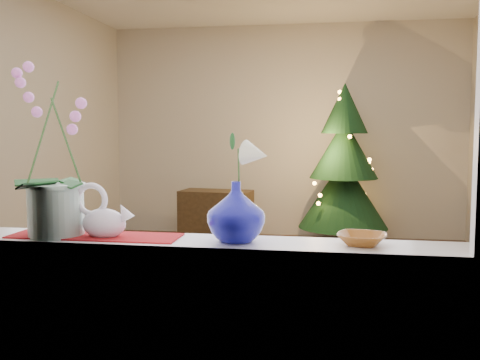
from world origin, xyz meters
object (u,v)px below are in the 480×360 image
at_px(orchid_pot, 54,149).
at_px(xmas_tree, 344,165).
at_px(swan, 104,212).
at_px(paperweight, 242,235).
at_px(side_table, 216,216).
at_px(blue_vase, 236,207).
at_px(amber_dish, 362,240).

xyz_separation_m(orchid_pot, xmas_tree, (1.28, 4.33, -0.32)).
relative_size(swan, paperweight, 3.77).
distance_m(swan, side_table, 4.36).
xyz_separation_m(blue_vase, amber_dish, (0.48, 0.01, -0.12)).
bearing_deg(xmas_tree, orchid_pot, -106.47).
relative_size(swan, blue_vase, 0.91).
relative_size(swan, amber_dish, 1.58).
xyz_separation_m(orchid_pot, paperweight, (0.78, -0.02, -0.32)).
height_order(blue_vase, side_table, blue_vase).
relative_size(orchid_pot, paperweight, 10.86).
height_order(xmas_tree, side_table, xmas_tree).
relative_size(blue_vase, side_table, 0.32).
relative_size(amber_dish, side_table, 0.18).
bearing_deg(paperweight, side_table, 103.24).
xyz_separation_m(blue_vase, paperweight, (0.03, -0.03, -0.10)).
bearing_deg(orchid_pot, swan, -1.08).
relative_size(paperweight, amber_dish, 0.42).
distance_m(paperweight, side_table, 4.46).
distance_m(paperweight, amber_dish, 0.45).
distance_m(orchid_pot, blue_vase, 0.78).
bearing_deg(orchid_pot, blue_vase, 0.68).
relative_size(orchid_pot, amber_dish, 4.56).
xyz_separation_m(orchid_pot, blue_vase, (0.75, 0.01, -0.22)).
xyz_separation_m(swan, amber_dish, (1.02, 0.02, -0.09)).
bearing_deg(side_table, swan, -76.99).
distance_m(orchid_pot, side_table, 4.39).
relative_size(blue_vase, xmas_tree, 0.14).
bearing_deg(side_table, xmas_tree, 9.05).
distance_m(amber_dish, side_table, 4.55).
xyz_separation_m(orchid_pot, side_table, (-0.24, 4.28, -0.96)).
distance_m(swan, xmas_tree, 4.47).
height_order(orchid_pot, amber_dish, orchid_pot).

